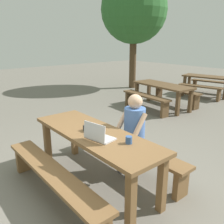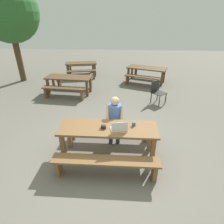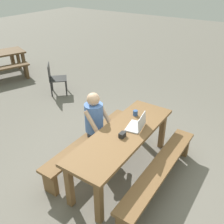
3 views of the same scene
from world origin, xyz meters
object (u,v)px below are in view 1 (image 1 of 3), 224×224
at_px(picnic_table_front, 95,140).
at_px(picnic_table_distant, 207,79).
at_px(coffee_mug, 129,140).
at_px(picnic_table_mid, 162,88).
at_px(small_pouch, 87,128).
at_px(laptop, 98,135).
at_px(tree_left, 134,10).
at_px(person_seated, 133,128).

bearing_deg(picnic_table_front, picnic_table_distant, 107.10).
bearing_deg(picnic_table_distant, picnic_table_front, -84.59).
bearing_deg(picnic_table_front, coffee_mug, 10.52).
distance_m(coffee_mug, picnic_table_mid, 4.50).
bearing_deg(small_pouch, picnic_table_distant, 106.18).
relative_size(picnic_table_front, coffee_mug, 23.86).
distance_m(laptop, tree_left, 7.72).
bearing_deg(picnic_table_mid, coffee_mug, -51.59).
xyz_separation_m(coffee_mug, tree_left, (-5.30, 5.25, 2.24)).
bearing_deg(person_seated, tree_left, 135.62).
distance_m(picnic_table_front, tree_left, 7.54).
distance_m(small_pouch, tree_left, 7.47).
xyz_separation_m(small_pouch, coffee_mug, (0.66, 0.15, 0.01)).
bearing_deg(person_seated, laptop, -80.13).
distance_m(laptop, coffee_mug, 0.39).
distance_m(person_seated, picnic_table_distant, 6.12).
bearing_deg(small_pouch, person_seated, 71.96).
bearing_deg(picnic_table_front, laptop, -24.93).
height_order(small_pouch, person_seated, person_seated).
distance_m(picnic_table_front, picnic_table_distant, 6.66).
distance_m(picnic_table_front, small_pouch, 0.19).
bearing_deg(laptop, person_seated, -90.39).
height_order(laptop, picnic_table_mid, laptop).
height_order(picnic_table_front, picnic_table_mid, picnic_table_front).
distance_m(laptop, picnic_table_mid, 4.52).
xyz_separation_m(laptop, coffee_mug, (0.32, 0.22, -0.01)).
bearing_deg(small_pouch, coffee_mug, 12.77).
xyz_separation_m(picnic_table_front, picnic_table_mid, (-1.94, 3.85, -0.06)).
xyz_separation_m(coffee_mug, picnic_table_distant, (-2.52, 6.26, -0.23)).
relative_size(laptop, picnic_table_distant, 0.22).
bearing_deg(picnic_table_distant, picnic_table_mid, -101.26).
bearing_deg(small_pouch, picnic_table_mid, 115.34).
relative_size(picnic_table_mid, picnic_table_distant, 1.10).
bearing_deg(tree_left, laptop, -47.69).
height_order(coffee_mug, picnic_table_distant, coffee_mug).
bearing_deg(laptop, picnic_table_front, -35.19).
distance_m(picnic_table_distant, tree_left, 3.85).
bearing_deg(picnic_table_mid, laptop, -56.48).
distance_m(coffee_mug, person_seated, 0.68).
distance_m(picnic_table_front, picnic_table_mid, 4.31).
xyz_separation_m(laptop, person_seated, (-0.13, 0.72, -0.11)).
distance_m(picnic_table_front, coffee_mug, 0.59).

